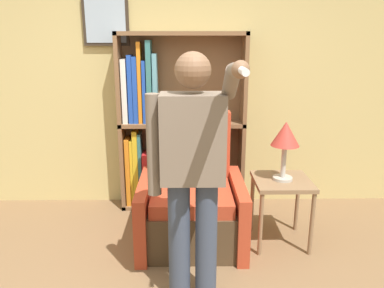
{
  "coord_description": "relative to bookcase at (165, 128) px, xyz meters",
  "views": [
    {
      "loc": [
        0.23,
        -2.01,
        1.8
      ],
      "look_at": [
        0.27,
        0.68,
        1.04
      ],
      "focal_mm": 35.0,
      "sensor_mm": 36.0,
      "label": 1
    }
  ],
  "objects": [
    {
      "name": "wall_back",
      "position": [
        0.0,
        0.16,
        0.52
      ],
      "size": [
        8.0,
        0.11,
        2.8
      ],
      "color": "tan",
      "rests_on": "ground_plane"
    },
    {
      "name": "bookcase",
      "position": [
        0.0,
        0.0,
        0.0
      ],
      "size": [
        1.32,
        0.28,
        1.87
      ],
      "color": "brown",
      "rests_on": "ground_plane"
    },
    {
      "name": "armchair",
      "position": [
        0.28,
        -0.74,
        -0.53
      ],
      "size": [
        0.93,
        0.87,
        1.15
      ],
      "color": "#4C3823",
      "rests_on": "ground_plane"
    },
    {
      "name": "person_standing",
      "position": [
        0.27,
        -1.59,
        0.11
      ],
      "size": [
        0.56,
        0.78,
        1.73
      ],
      "color": "#384256",
      "rests_on": "ground_plane"
    },
    {
      "name": "side_table",
      "position": [
        1.08,
        -0.81,
        -0.37
      ],
      "size": [
        0.49,
        0.49,
        0.61
      ],
      "color": "#846647",
      "rests_on": "ground_plane"
    },
    {
      "name": "table_lamp",
      "position": [
        1.08,
        -0.81,
        0.11
      ],
      "size": [
        0.24,
        0.24,
        0.52
      ],
      "color": "#B7B2A8",
      "rests_on": "side_table"
    }
  ]
}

